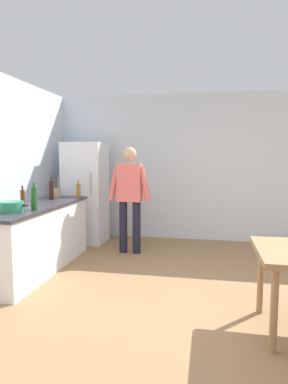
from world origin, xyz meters
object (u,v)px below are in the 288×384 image
object	(u,v)px
bottle_oil_amber	(79,190)
person	(130,193)
bottle_beer_brown	(23,197)
cooking_pot	(12,207)
utensil_jar	(58,192)
refrigerator	(86,193)
bottle_wine_dark	(51,190)
bottle_wine_green	(34,198)

from	to	relation	value
bottle_oil_amber	person	bearing A→B (deg)	10.66
person	bottle_beer_brown	size ratio (longest dim) A/B	6.54
cooking_pot	person	bearing A→B (deg)	56.95
person	utensil_jar	size ratio (longest dim) A/B	5.31
refrigerator	bottle_beer_brown	distance (m)	1.62
person	cooking_pot	bearing A→B (deg)	-123.05
bottle_oil_amber	bottle_wine_dark	distance (m)	0.44
bottle_wine_green	utensil_jar	bearing A→B (deg)	103.50
bottle_wine_dark	bottle_wine_green	bearing A→B (deg)	-75.22
refrigerator	bottle_wine_dark	xyz separation A→B (m)	(-0.16, -1.02, 0.15)
refrigerator	bottle_beer_brown	size ratio (longest dim) A/B	6.92
person	bottle_wine_dark	world-z (taller)	person
bottle_wine_green	bottle_wine_dark	xyz separation A→B (m)	(-0.26, 0.98, 0.00)
bottle_beer_brown	person	bearing A→B (deg)	39.62
refrigerator	bottle_wine_dark	bearing A→B (deg)	-98.83
person	bottle_wine_green	xyz separation A→B (m)	(-0.85, -1.45, 0.07)
refrigerator	utensil_jar	xyz separation A→B (m)	(-0.21, -0.70, 0.08)
refrigerator	bottle_wine_green	world-z (taller)	refrigerator
bottle_wine_green	bottle_wine_dark	size ratio (longest dim) A/B	1.00
bottle_wine_green	bottle_beer_brown	world-z (taller)	bottle_wine_green
person	bottle_oil_amber	size ratio (longest dim) A/B	6.07
cooking_pot	utensil_jar	distance (m)	1.47
refrigerator	bottle_beer_brown	world-z (taller)	refrigerator
cooking_pot	bottle_wine_dark	size ratio (longest dim) A/B	1.18
utensil_jar	person	bearing A→B (deg)	7.02
cooking_pot	bottle_wine_dark	distance (m)	1.15
bottle_oil_amber	bottle_wine_dark	size ratio (longest dim) A/B	0.82
bottle_wine_green	bottle_beer_brown	bearing A→B (deg)	134.10
bottle_wine_green	bottle_beer_brown	distance (m)	0.58
utensil_jar	bottle_beer_brown	world-z (taller)	utensil_jar
refrigerator	utensil_jar	distance (m)	0.73
refrigerator	bottle_wine_dark	world-z (taller)	refrigerator
bottle_wine_green	bottle_beer_brown	size ratio (longest dim) A/B	1.31
utensil_jar	bottle_wine_green	world-z (taller)	bottle_wine_green
refrigerator	bottle_wine_dark	size ratio (longest dim) A/B	5.29
refrigerator	utensil_jar	bearing A→B (deg)	-107.03
utensil_jar	refrigerator	bearing A→B (deg)	72.97
cooking_pot	bottle_beer_brown	bearing A→B (deg)	109.49
cooking_pot	utensil_jar	world-z (taller)	utensil_jar
refrigerator	bottle_wine_green	xyz separation A→B (m)	(0.10, -2.00, 0.15)
utensil_jar	bottle_wine_green	xyz separation A→B (m)	(0.31, -1.30, 0.07)
bottle_wine_dark	person	bearing A→B (deg)	22.90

